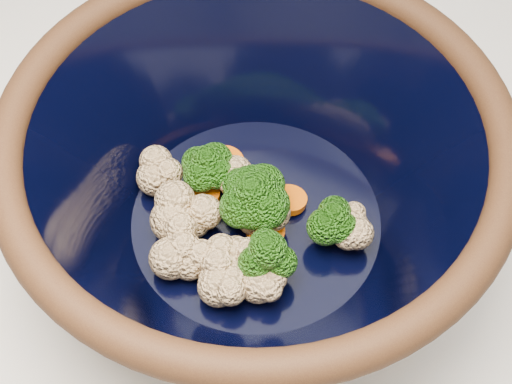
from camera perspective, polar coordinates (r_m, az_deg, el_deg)
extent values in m
cube|color=white|center=(0.99, 2.84, -13.56)|extent=(1.20, 1.20, 0.90)
cylinder|color=black|center=(0.55, 0.00, -3.57)|extent=(0.20, 0.20, 0.01)
torus|color=black|center=(0.44, 0.00, 4.90)|extent=(0.33, 0.33, 0.02)
cylinder|color=black|center=(0.53, 0.00, -2.21)|extent=(0.19, 0.19, 0.00)
cylinder|color=#608442|center=(0.52, 0.20, -1.51)|extent=(0.01, 0.01, 0.02)
ellipsoid|color=#2D7416|center=(0.50, 0.21, 0.06)|extent=(0.04, 0.04, 0.04)
cylinder|color=#608442|center=(0.50, 0.90, -6.16)|extent=(0.01, 0.01, 0.02)
ellipsoid|color=#2D7416|center=(0.47, 0.94, -4.80)|extent=(0.04, 0.04, 0.04)
cylinder|color=#608442|center=(0.51, 6.11, -3.26)|extent=(0.01, 0.01, 0.02)
ellipsoid|color=#2D7416|center=(0.50, 6.31, -2.08)|extent=(0.03, 0.03, 0.03)
cylinder|color=#608442|center=(0.52, -0.54, -0.85)|extent=(0.01, 0.01, 0.02)
ellipsoid|color=#2D7416|center=(0.51, -0.56, 0.39)|extent=(0.03, 0.03, 0.03)
cylinder|color=#608442|center=(0.52, -0.24, -1.94)|extent=(0.01, 0.01, 0.02)
ellipsoid|color=#2D7416|center=(0.49, -0.25, -0.33)|extent=(0.05, 0.05, 0.04)
cylinder|color=#608442|center=(0.54, -3.82, 0.99)|extent=(0.01, 0.01, 0.02)
ellipsoid|color=#2D7416|center=(0.52, -3.95, 2.34)|extent=(0.04, 0.04, 0.03)
sphere|color=beige|center=(0.53, -8.06, 1.16)|extent=(0.03, 0.03, 0.03)
sphere|color=beige|center=(0.49, -2.99, -7.16)|extent=(0.03, 0.03, 0.03)
sphere|color=beige|center=(0.48, 0.19, -7.25)|extent=(0.03, 0.03, 0.03)
sphere|color=beige|center=(0.51, 7.56, -2.79)|extent=(0.03, 0.03, 0.03)
sphere|color=beige|center=(0.53, -1.78, 1.35)|extent=(0.03, 0.03, 0.03)
sphere|color=beige|center=(0.51, -5.17, -2.22)|extent=(0.03, 0.03, 0.03)
sphere|color=beige|center=(0.51, -6.63, -2.25)|extent=(0.03, 0.03, 0.03)
sphere|color=beige|center=(0.48, -3.05, -7.55)|extent=(0.03, 0.03, 0.03)
sphere|color=beige|center=(0.49, -1.63, -5.15)|extent=(0.03, 0.03, 0.03)
sphere|color=beige|center=(0.51, 0.01, -1.88)|extent=(0.03, 0.03, 0.03)
sphere|color=beige|center=(0.50, -5.35, -5.62)|extent=(0.03, 0.03, 0.03)
sphere|color=beige|center=(0.50, -6.85, -5.29)|extent=(0.03, 0.03, 0.03)
cylinder|color=#D36809|center=(0.52, 0.40, -2.13)|extent=(0.03, 0.03, 0.01)
cylinder|color=#D36809|center=(0.53, 2.70, -0.64)|extent=(0.03, 0.03, 0.01)
cylinder|color=#D36809|center=(0.54, -1.68, 1.14)|extent=(0.03, 0.03, 0.01)
cylinder|color=#D36809|center=(0.55, -2.37, 2.47)|extent=(0.03, 0.03, 0.01)
cylinder|color=#D36809|center=(0.52, -4.78, -1.86)|extent=(0.03, 0.03, 0.01)
cylinder|color=#D36809|center=(0.50, 0.48, -5.83)|extent=(0.03, 0.03, 0.01)
cylinder|color=#D36809|center=(0.53, -4.25, -0.19)|extent=(0.03, 0.03, 0.01)
cylinder|color=#D36809|center=(0.52, 0.77, -3.14)|extent=(0.03, 0.03, 0.01)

